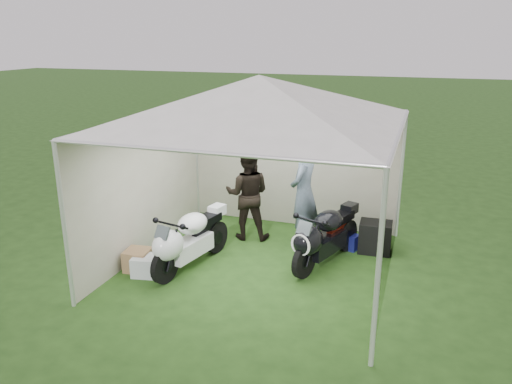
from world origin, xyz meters
TOP-DOWN VIEW (x-y plane):
  - ground at (0.00, 0.00)m, footprint 80.00×80.00m
  - canopy_tent at (-0.00, 0.03)m, footprint 5.66×5.66m
  - motorcycle_white at (-1.02, -0.46)m, footprint 0.65×1.82m
  - motorcycle_black at (0.97, 0.35)m, footprint 0.86×1.78m
  - paddock_stand at (1.25, 1.14)m, footprint 0.41×0.33m
  - person_dark_jacket at (-0.56, 1.05)m, footprint 0.92×0.78m
  - person_blue_jacket at (0.47, 1.01)m, footprint 0.56×0.77m
  - equipment_box at (1.70, 1.16)m, footprint 0.55×0.45m
  - crate_0 at (-1.51, -0.85)m, footprint 0.52×0.44m
  - crate_1 at (-1.75, -0.75)m, footprint 0.41×0.41m

SIDE VIEW (x-z plane):
  - ground at x=0.00m, z-range 0.00..0.00m
  - paddock_stand at x=1.25m, z-range 0.00..0.27m
  - crate_0 at x=-1.51m, z-range 0.00..0.30m
  - crate_1 at x=-1.75m, z-range 0.00..0.34m
  - equipment_box at x=1.70m, z-range 0.00..0.53m
  - motorcycle_white at x=-1.02m, z-range 0.05..0.96m
  - motorcycle_black at x=0.97m, z-range 0.05..0.96m
  - person_dark_jacket at x=-0.56m, z-range 0.00..1.66m
  - person_blue_jacket at x=0.47m, z-range 0.00..1.96m
  - canopy_tent at x=0.00m, z-range 1.08..4.08m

